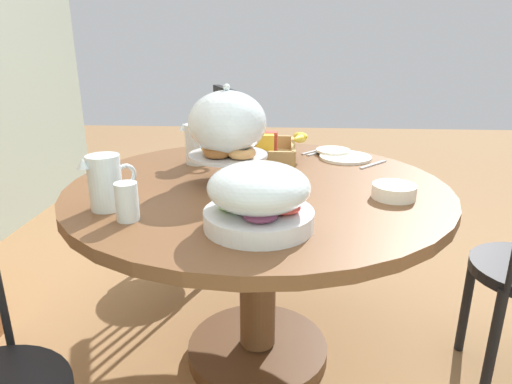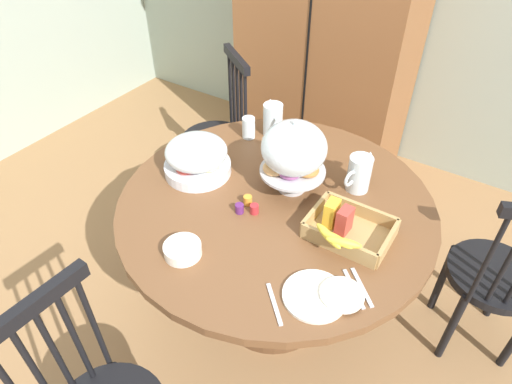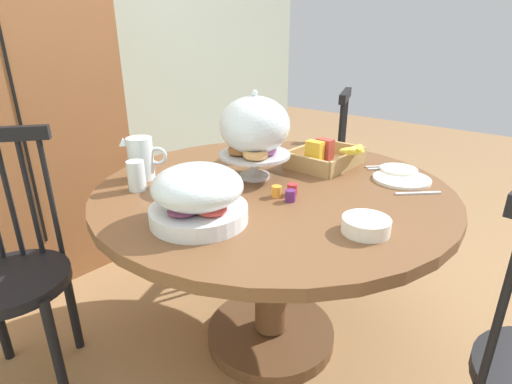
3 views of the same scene
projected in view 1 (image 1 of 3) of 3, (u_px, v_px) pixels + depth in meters
ground_plane at (282, 356)px, 1.84m from camera, size 10.00×10.00×0.00m
dining_table at (258, 231)px, 1.67m from camera, size 1.34×1.34×0.74m
windsor_chair_facing_door at (204, 182)px, 2.57m from camera, size 0.44×0.44×0.97m
pastry_stand_with_dome at (227, 127)px, 1.56m from camera, size 0.28×0.28×0.34m
fruit_platter_covered at (259, 198)px, 1.20m from camera, size 0.30×0.30×0.18m
orange_juice_pitcher at (198, 146)px, 1.84m from camera, size 0.10×0.18×0.16m
milk_pitcher at (106, 185)px, 1.34m from camera, size 0.15×0.14×0.17m
cereal_basket at (271, 150)px, 1.90m from camera, size 0.32×0.30×0.12m
china_plate_large at (345, 157)px, 1.93m from camera, size 0.22×0.22×0.01m
china_plate_small at (333, 150)px, 2.00m from camera, size 0.15×0.15×0.01m
cereal_bowl at (394, 191)px, 1.45m from camera, size 0.14×0.14×0.04m
drinking_glass at (127, 202)px, 1.26m from camera, size 0.06×0.06×0.11m
jam_jar_strawberry at (290, 181)px, 1.56m from camera, size 0.04×0.04×0.04m
jam_jar_apricot at (281, 186)px, 1.51m from camera, size 0.04×0.04×0.04m
jam_jar_grape at (299, 186)px, 1.51m from camera, size 0.04×0.04×0.04m
table_knife at (320, 152)px, 2.03m from camera, size 0.13×0.13×0.01m
dinner_fork at (315, 151)px, 2.05m from camera, size 0.13×0.13×0.01m
soup_spoon at (373, 164)px, 1.83m from camera, size 0.13×0.13×0.01m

